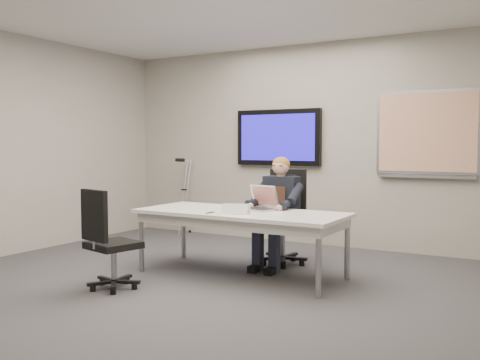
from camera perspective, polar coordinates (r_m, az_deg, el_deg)
The scene contains 12 objects.
floor at distance 5.10m, azimuth -5.68°, elevation -12.07°, with size 6.00×6.00×0.02m, color #38383B.
wall_back at distance 7.55m, azimuth 7.68°, elevation 3.78°, with size 6.00×0.02×2.80m, color #ABA59A.
conference_table at distance 5.69m, azimuth 0.09°, elevation -4.12°, with size 2.24×0.94×0.69m.
tv_display at distance 7.71m, azimuth 4.09°, elevation 4.55°, with size 1.30×0.09×0.80m.
whiteboard at distance 7.08m, azimuth 19.32°, elevation 4.67°, with size 1.25×0.08×1.10m.
office_chair_far at distance 6.31m, azimuth 4.69°, elevation -5.80°, with size 0.61×0.61×1.10m.
office_chair_near at distance 5.33m, azimuth -13.72°, elevation -8.11°, with size 0.56×0.56×0.97m.
seated_person at distance 6.07m, azimuth 3.77°, elevation -4.64°, with size 0.40×0.68×1.26m.
crutch at distance 8.41m, azimuth -5.89°, elevation -1.62°, with size 0.16×0.32×1.22m, color #AEB1B6, non-canonical shape.
laptop at distance 5.82m, azimuth 2.18°, elevation -2.52°, with size 0.42×0.43×0.26m.
name_tent at distance 5.44m, azimuth -0.42°, elevation -3.08°, with size 0.27×0.07×0.11m, color white, non-canonical shape.
pen at distance 5.53m, azimuth -3.19°, elevation -3.48°, with size 0.01×0.01×0.14m, color black.
Camera 1 is at (2.87, -3.98, 1.39)m, focal length 40.00 mm.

